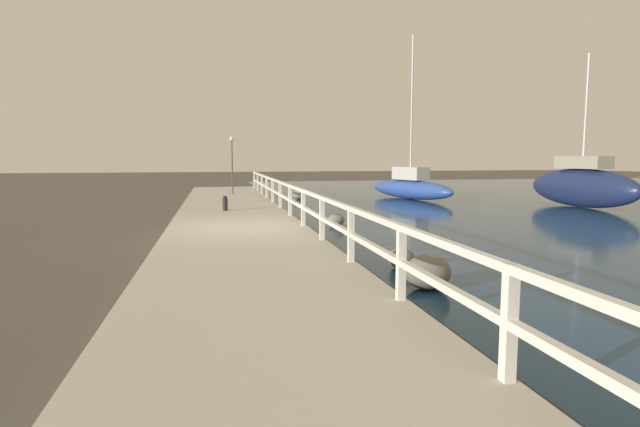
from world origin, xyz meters
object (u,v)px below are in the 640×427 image
(dock_lamp, at_px, (232,155))
(sailboat_blue, at_px, (410,187))
(mooring_bollard, at_px, (225,203))
(sailboat_navy, at_px, (582,186))

(dock_lamp, xyz_separation_m, sailboat_blue, (8.62, -1.15, -1.55))
(mooring_bollard, distance_m, dock_lamp, 7.68)
(sailboat_navy, bearing_deg, dock_lamp, 150.67)
(mooring_bollard, distance_m, sailboat_blue, 11.12)
(sailboat_blue, distance_m, sailboat_navy, 7.54)
(mooring_bollard, relative_size, dock_lamp, 0.18)
(mooring_bollard, bearing_deg, dock_lamp, 86.12)
(mooring_bollard, xyz_separation_m, sailboat_blue, (9.13, 6.35, 0.07))
(dock_lamp, bearing_deg, sailboat_blue, -7.57)
(mooring_bollard, height_order, sailboat_blue, sailboat_blue)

